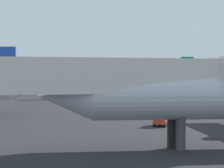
% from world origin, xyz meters
% --- Properties ---
extents(airplane_far_left, '(23.77, 22.99, 8.99)m').
position_xyz_m(airplane_far_left, '(-2.95, 75.44, 3.09)').
color(airplane_far_left, '#B2BCCC').
rests_on(airplane_far_left, ground_plane).
extents(jet_bridge, '(21.20, 4.43, 6.62)m').
position_xyz_m(jet_bridge, '(2.18, 10.06, 5.08)').
color(jet_bridge, silver).
rests_on(jet_bridge, ground_plane).
extents(baggage_cart, '(2.27, 2.73, 1.30)m').
position_xyz_m(baggage_cart, '(7.92, 22.98, 0.76)').
color(baggage_cart, red).
rests_on(baggage_cart, ground_plane).
extents(terminal_building, '(90.85, 22.94, 10.15)m').
position_xyz_m(terminal_building, '(6.62, 123.13, 5.07)').
color(terminal_building, beige).
rests_on(terminal_building, ground_plane).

